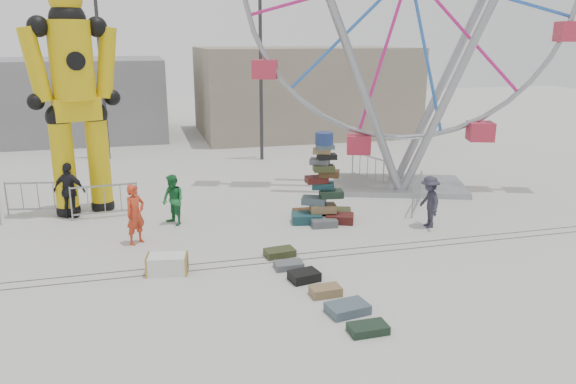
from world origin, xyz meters
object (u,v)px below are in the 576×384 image
object	(u,v)px
pedestrian_green	(173,200)
ferris_wheel	(408,1)
lamp_post_right	(263,62)
steamer_trunk	(167,264)
barricade_wheel_back	(367,169)
lamp_post_left	(103,62)
barricade_dummy_c	(105,201)
pedestrian_grey	(429,202)
barricade_wheel_front	(417,193)
pedestrian_red	(135,214)
barricade_dummy_b	(38,198)
crash_test_dummy	(75,93)
pedestrian_black	(70,191)
suitcase_tower	(323,196)

from	to	relation	value
pedestrian_green	ferris_wheel	bearing A→B (deg)	73.91
lamp_post_right	steamer_trunk	bearing A→B (deg)	-112.50
lamp_post_right	barricade_wheel_back	world-z (taller)	lamp_post_right
lamp_post_left	barricade_wheel_back	bearing A→B (deg)	-35.96
lamp_post_right	barricade_dummy_c	world-z (taller)	lamp_post_right
lamp_post_right	pedestrian_grey	distance (m)	11.79
barricade_wheel_front	pedestrian_red	bearing A→B (deg)	130.56
barricade_dummy_b	barricade_wheel_back	distance (m)	12.00
lamp_post_right	pedestrian_grey	world-z (taller)	lamp_post_right
crash_test_dummy	pedestrian_black	distance (m)	3.08
barricade_dummy_c	steamer_trunk	bearing A→B (deg)	-74.78
suitcase_tower	steamer_trunk	size ratio (longest dim) A/B	2.87
pedestrian_grey	lamp_post_right	bearing A→B (deg)	-162.15
lamp_post_right	barricade_dummy_b	size ratio (longest dim) A/B	4.00
lamp_post_left	barricade_wheel_back	distance (m)	13.02
suitcase_tower	pedestrian_green	distance (m)	4.60
lamp_post_right	barricade_wheel_front	bearing A→B (deg)	-70.58
lamp_post_left	barricade_wheel_back	world-z (taller)	lamp_post_left
lamp_post_right	crash_test_dummy	world-z (taller)	lamp_post_right
pedestrian_red	steamer_trunk	bearing A→B (deg)	-112.94
barricade_dummy_b	ferris_wheel	bearing A→B (deg)	10.61
barricade_dummy_c	crash_test_dummy	bearing A→B (deg)	126.37
suitcase_tower	ferris_wheel	xyz separation A→B (m)	(4.04, 3.02, 6.01)
ferris_wheel	barricade_wheel_front	size ratio (longest dim) A/B	6.90
lamp_post_left	barricade_dummy_c	distance (m)	10.20
lamp_post_left	barricade_dummy_b	size ratio (longest dim) A/B	4.00
barricade_dummy_c	pedestrian_black	xyz separation A→B (m)	(-1.04, 0.25, 0.35)
barricade_wheel_back	pedestrian_grey	world-z (taller)	pedestrian_grey
barricade_dummy_c	pedestrian_black	bearing A→B (deg)	163.06
pedestrian_red	pedestrian_grey	distance (m)	8.59
barricade_dummy_c	pedestrian_green	distance (m)	2.43
barricade_wheel_front	pedestrian_grey	distance (m)	1.82
ferris_wheel	barricade_dummy_c	distance (m)	12.39
suitcase_tower	barricade_dummy_c	distance (m)	6.92
lamp_post_right	pedestrian_green	world-z (taller)	lamp_post_right
lamp_post_left	ferris_wheel	xyz separation A→B (m)	(10.85, -8.43, 2.31)
barricade_dummy_b	barricade_wheel_front	distance (m)	12.40
barricade_dummy_b	pedestrian_red	world-z (taller)	pedestrian_red
pedestrian_black	barricade_dummy_c	bearing A→B (deg)	-170.55
barricade_wheel_front	barricade_wheel_back	size ratio (longest dim) A/B	1.00
barricade_dummy_b	pedestrian_green	world-z (taller)	pedestrian_green
barricade_dummy_b	barricade_dummy_c	size ratio (longest dim) A/B	1.00
pedestrian_red	pedestrian_green	world-z (taller)	pedestrian_red
barricade_dummy_c	pedestrian_red	distance (m)	2.83
lamp_post_left	barricade_dummy_b	distance (m)	9.54
crash_test_dummy	steamer_trunk	xyz separation A→B (m)	(2.32, -5.76, -3.67)
suitcase_tower	barricade_dummy_b	bearing A→B (deg)	175.48
crash_test_dummy	pedestrian_red	size ratio (longest dim) A/B	4.37
barricade_wheel_front	pedestrian_red	xyz separation A→B (m)	(-9.06, -0.93, 0.30)
barricade_wheel_front	pedestrian_red	world-z (taller)	pedestrian_red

